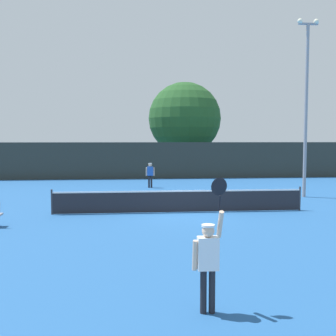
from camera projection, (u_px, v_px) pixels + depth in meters
name	position (u px, v px, depth m)	size (l,w,h in m)	color
ground_plane	(179.00, 212.00, 17.57)	(120.00, 120.00, 0.00)	#235693
tennis_net	(179.00, 201.00, 17.54)	(10.96, 0.08, 1.07)	#232328
perimeter_fence	(157.00, 160.00, 32.44)	(38.23, 0.12, 2.93)	#2D332D
player_serving	(208.00, 254.00, 7.35)	(0.67, 0.39, 2.49)	white
player_receiving	(150.00, 173.00, 26.42)	(0.57, 0.24, 1.61)	blue
tennis_ball	(156.00, 210.00, 17.93)	(0.07, 0.07, 0.07)	#CCE033
light_pole	(306.00, 98.00, 21.86)	(1.18, 0.28, 9.63)	gray
large_tree	(185.00, 119.00, 38.20)	(6.84, 6.84, 8.55)	brown
parked_car_near	(123.00, 165.00, 37.77)	(2.36, 4.39, 1.69)	navy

